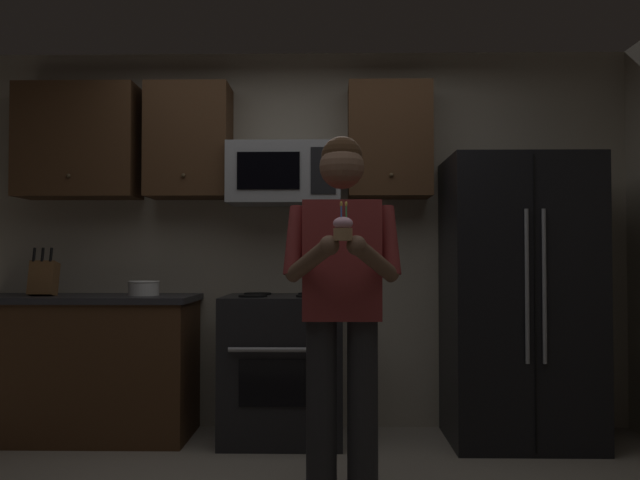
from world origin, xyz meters
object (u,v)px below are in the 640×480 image
at_px(bowl_large_white, 144,288).
at_px(cupcake, 343,228).
at_px(oven_range, 283,367).
at_px(microwave, 285,175).
at_px(refrigerator, 518,299).
at_px(person, 342,292).
at_px(knife_block, 44,278).

xyz_separation_m(bowl_large_white, cupcake, (1.27, -1.43, 0.32)).
xyz_separation_m(oven_range, bowl_large_white, (-0.91, 0.02, 0.51)).
xyz_separation_m(microwave, bowl_large_white, (-0.91, -0.10, -0.75)).
height_order(microwave, refrigerator, microwave).
bearing_deg(person, cupcake, -90.00).
xyz_separation_m(refrigerator, bowl_large_white, (-2.41, 0.06, 0.07)).
bearing_deg(oven_range, bowl_large_white, 178.92).
height_order(bowl_large_white, person, person).
xyz_separation_m(microwave, cupcake, (0.36, -1.53, -0.43)).
relative_size(oven_range, microwave, 1.26).
bearing_deg(oven_range, person, -71.40).
bearing_deg(person, refrigerator, 42.53).
bearing_deg(cupcake, bowl_large_white, 131.74).
distance_m(oven_range, microwave, 1.26).
relative_size(oven_range, refrigerator, 0.52).
bearing_deg(knife_block, cupcake, -35.85).
relative_size(knife_block, cupcake, 1.84).
bearing_deg(person, bowl_large_white, 139.22).
bearing_deg(refrigerator, knife_block, 179.81).
bearing_deg(cupcake, oven_range, 104.47).
bearing_deg(refrigerator, person, -137.47).
bearing_deg(cupcake, knife_block, 144.15).
relative_size(knife_block, bowl_large_white, 1.56).
height_order(oven_range, knife_block, knife_block).
xyz_separation_m(refrigerator, person, (-1.14, -1.04, 0.10)).
distance_m(knife_block, person, 2.18).
height_order(oven_range, cupcake, cupcake).
xyz_separation_m(knife_block, cupcake, (1.91, -1.38, 0.26)).
height_order(microwave, cupcake, microwave).
xyz_separation_m(oven_range, cupcake, (0.36, -1.41, 0.83)).
relative_size(microwave, refrigerator, 0.41).
xyz_separation_m(microwave, knife_block, (-1.55, -0.15, -0.69)).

